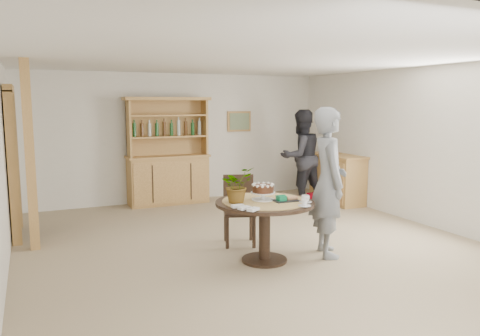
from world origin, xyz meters
name	(u,v)px	position (x,y,z in m)	size (l,w,h in m)	color
ground	(257,249)	(0.00, 0.00, 0.00)	(7.00, 7.00, 0.00)	tan
room_shell	(257,118)	(0.00, 0.01, 1.74)	(6.04, 7.04, 2.52)	white
doorway	(12,161)	(-2.93, 2.00, 1.11)	(0.13, 1.10, 2.18)	black
pine_post	(30,156)	(-2.70, 1.20, 1.25)	(0.12, 0.12, 2.50)	tan
hutch	(168,168)	(-0.30, 3.24, 0.69)	(1.62, 0.54, 2.04)	tan
sideboard	(337,178)	(2.74, 2.00, 0.47)	(0.54, 1.26, 0.94)	tan
dining_table	(265,213)	(-0.13, -0.48, 0.60)	(1.20, 1.20, 0.76)	black
dining_chair	(239,205)	(-0.10, 0.35, 0.54)	(0.53, 0.53, 0.95)	black
birthday_cake	(263,190)	(-0.13, -0.43, 0.88)	(0.30, 0.30, 0.20)	white
flower_vase	(237,185)	(-0.48, -0.43, 0.97)	(0.38, 0.33, 0.42)	#3F7233
gift_tray	(285,199)	(0.08, -0.60, 0.79)	(0.30, 0.20, 0.08)	black
coffee_cup_a	(305,199)	(0.27, -0.76, 0.80)	(0.15, 0.15, 0.09)	silver
coffee_cup_b	(304,203)	(0.15, -0.93, 0.79)	(0.15, 0.15, 0.08)	silver
napkins	(245,208)	(-0.54, -0.79, 0.77)	(0.24, 0.33, 0.03)	white
teen_boy	(328,182)	(0.72, -0.58, 0.94)	(0.69, 0.45, 1.89)	slate
adult_person	(301,157)	(2.04, 2.22, 0.90)	(0.88, 0.68, 1.81)	black
red_suitcase	(324,197)	(2.50, 2.08, 0.10)	(0.70, 0.58, 0.21)	red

